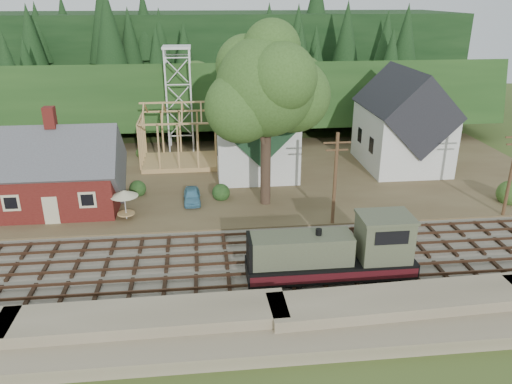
{
  "coord_description": "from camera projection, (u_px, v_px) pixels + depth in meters",
  "views": [
    {
      "loc": [
        -3.34,
        -31.35,
        18.03
      ],
      "look_at": [
        0.71,
        6.0,
        3.0
      ],
      "focal_mm": 35.0,
      "sensor_mm": 36.0,
      "label": 1
    }
  ],
  "objects": [
    {
      "name": "car_blue",
      "position": [
        192.0,
        196.0,
        45.19
      ],
      "size": [
        1.59,
        3.74,
        1.26
      ],
      "primitive_type": "imported",
      "rotation": [
        0.0,
        0.0,
        0.03
      ],
      "color": "#579CBC",
      "rests_on": "village_flat"
    },
    {
      "name": "telegraph_pole_near",
      "position": [
        335.0,
        178.0,
        39.89
      ],
      "size": [
        2.2,
        0.28,
        8.0
      ],
      "color": "#4C331E",
      "rests_on": "ground"
    },
    {
      "name": "big_tree",
      "position": [
        268.0,
        93.0,
        41.7
      ],
      "size": [
        10.9,
        8.4,
        14.7
      ],
      "color": "#38281E",
      "rests_on": "village_flat"
    },
    {
      "name": "telegraph_pole_far",
      "position": [
        512.0,
        171.0,
        41.39
      ],
      "size": [
        2.2,
        0.28,
        8.0
      ],
      "color": "#4C331E",
      "rests_on": "ground"
    },
    {
      "name": "patio_set",
      "position": [
        124.0,
        195.0,
        41.33
      ],
      "size": [
        2.3,
        2.3,
        2.56
      ],
      "color": "silver",
      "rests_on": "village_flat"
    },
    {
      "name": "car_red",
      "position": [
        416.0,
        156.0,
        56.16
      ],
      "size": [
        4.65,
        3.54,
        1.17
      ],
      "primitive_type": "imported",
      "rotation": [
        0.0,
        0.0,
        1.14
      ],
      "color": "red",
      "rests_on": "village_flat"
    },
    {
      "name": "timber_frame",
      "position": [
        179.0,
        138.0,
        54.46
      ],
      "size": [
        8.2,
        6.2,
        6.99
      ],
      "color": "tan",
      "rests_on": "village_flat"
    },
    {
      "name": "ridge",
      "position": [
        221.0,
        101.0,
        89.5
      ],
      "size": [
        80.0,
        20.0,
        12.0
      ],
      "primitive_type": "cube",
      "color": "black",
      "rests_on": "ground"
    },
    {
      "name": "locomotive",
      "position": [
        338.0,
        254.0,
        32.97
      ],
      "size": [
        11.05,
        2.76,
        4.45
      ],
      "color": "black",
      "rests_on": "railroad_bed"
    },
    {
      "name": "hillside",
      "position": [
        225.0,
        122.0,
        74.73
      ],
      "size": [
        70.0,
        28.96,
        12.74
      ],
      "primitive_type": "cube",
      "rotation": [
        -0.17,
        0.0,
        0.0
      ],
      "color": "#1E3F19",
      "rests_on": "ground"
    },
    {
      "name": "church",
      "position": [
        254.0,
        124.0,
        52.41
      ],
      "size": [
        8.4,
        15.17,
        13.0
      ],
      "color": "silver",
      "rests_on": "village_flat"
    },
    {
      "name": "depot",
      "position": [
        59.0,
        176.0,
        43.32
      ],
      "size": [
        10.8,
        7.41,
        9.0
      ],
      "color": "#511412",
      "rests_on": "village_flat"
    },
    {
      "name": "lattice_tower",
      "position": [
        178.0,
        67.0,
        57.48
      ],
      "size": [
        3.2,
        3.2,
        12.12
      ],
      "color": "silver",
      "rests_on": "village_flat"
    },
    {
      "name": "railroad_bed",
      "position": [
        255.0,
        261.0,
        35.94
      ],
      "size": [
        64.0,
        11.0,
        0.16
      ],
      "primitive_type": "cube",
      "color": "#726B5B",
      "rests_on": "ground"
    },
    {
      "name": "embankment",
      "position": [
        271.0,
        337.0,
        28.12
      ],
      "size": [
        64.0,
        5.0,
        1.6
      ],
      "primitive_type": "cube",
      "color": "#7F7259",
      "rests_on": "ground"
    },
    {
      "name": "village_flat",
      "position": [
        237.0,
        175.0,
        52.53
      ],
      "size": [
        64.0,
        26.0,
        0.3
      ],
      "primitive_type": "cube",
      "color": "brown",
      "rests_on": "ground"
    },
    {
      "name": "car_green",
      "position": [
        24.0,
        194.0,
        45.66
      ],
      "size": [
        4.03,
        2.47,
        1.26
      ],
      "primitive_type": "imported",
      "rotation": [
        0.0,
        0.0,
        1.89
      ],
      "color": "#6C996A",
      "rests_on": "village_flat"
    },
    {
      "name": "farmhouse",
      "position": [
        403.0,
        125.0,
        53.5
      ],
      "size": [
        8.4,
        10.8,
        10.6
      ],
      "color": "silver",
      "rests_on": "village_flat"
    },
    {
      "name": "ground",
      "position": [
        255.0,
        262.0,
        35.97
      ],
      "size": [
        140.0,
        140.0,
        0.0
      ],
      "primitive_type": "plane",
      "color": "#384C1E",
      "rests_on": "ground"
    }
  ]
}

